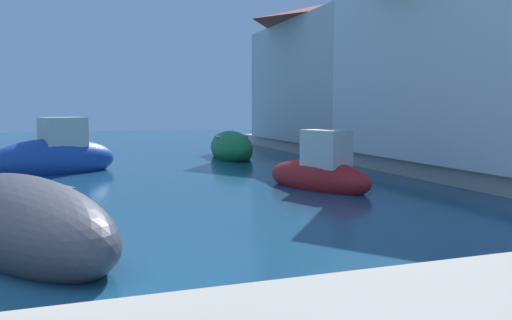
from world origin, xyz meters
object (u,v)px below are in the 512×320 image
Objects in this scene: moored_boat_0 at (55,157)px; moored_boat_5 at (231,148)px; moored_boat_2 at (20,224)px; waterfront_building_annex at (348,69)px; moored_boat_3 at (319,173)px; quayside_tree at (469,62)px; waterfront_building_main at (498,47)px.

moored_boat_5 is at bearing -175.63° from moored_boat_0.
moored_boat_2 is 0.48× the size of waterfront_building_annex.
quayside_tree is (7.08, 3.03, 3.16)m from moored_boat_3.
moored_boat_0 is 0.87× the size of moored_boat_2.
moored_boat_5 is at bearing 141.50° from quayside_tree.
waterfront_building_annex reaches higher than moored_boat_5.
moored_boat_3 is 7.29m from waterfront_building_main.
moored_boat_5 is (6.51, 2.96, -0.11)m from moored_boat_0.
moored_boat_0 is at bearing 160.41° from waterfront_building_main.
quayside_tree reaches higher than moored_boat_5.
moored_boat_2 is at bearing 69.29° from moored_boat_0.
moored_boat_5 is at bearing -23.82° from moored_boat_3.
moored_boat_3 is at bearing -156.84° from quayside_tree.
moored_boat_2 is 13.82m from moored_boat_5.
moored_boat_5 is 0.47× the size of waterfront_building_annex.
moored_boat_3 is 0.36× the size of waterfront_building_main.
waterfront_building_annex reaches higher than moored_boat_3.
moored_boat_3 is 8.49m from moored_boat_5.
moored_boat_0 is 0.42× the size of waterfront_building_annex.
moored_boat_3 is 8.33m from quayside_tree.
moored_boat_5 is (6.62, 12.13, -0.00)m from moored_boat_2.
waterfront_building_annex is (12.66, 4.50, 3.29)m from moored_boat_0.
moored_boat_2 is at bearing -133.03° from waterfront_building_annex.
waterfront_building_main is (6.37, 1.03, 3.39)m from moored_boat_3.
moored_boat_3 is 0.71× the size of moored_boat_5.
moored_boat_5 is 7.19m from waterfront_building_annex.
waterfront_building_main is at bearing -97.72° from moored_boat_2.
waterfront_building_annex reaches higher than moored_boat_2.
moored_boat_3 is 0.34× the size of waterfront_building_annex.
waterfront_building_annex is at bearing -54.71° from moored_boat_3.
moored_boat_2 is at bearing 157.68° from moored_boat_5.
moored_boat_0 is 13.83m from waterfront_building_main.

